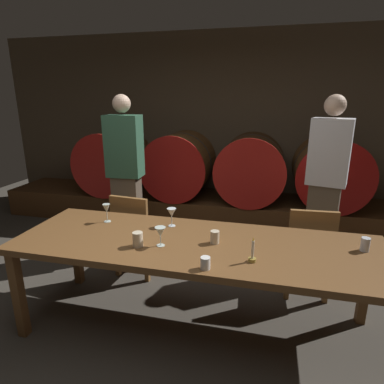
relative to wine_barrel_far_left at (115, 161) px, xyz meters
The scene contains 20 objects.
ground_plane 3.04m from the wine_barrel_far_left, 58.15° to the right, with size 9.20×9.20×0.00m, color #3F3A33.
back_wall 1.71m from the wine_barrel_far_left, 19.69° to the left, with size 7.07×0.24×2.73m, color brown.
barrel_shelf 1.67m from the wine_barrel_far_left, ahead, with size 6.37×0.90×0.40m, color #4C2D16.
wine_barrel_far_left is the anchor object (origin of this frame).
wine_barrel_center_left 1.05m from the wine_barrel_far_left, ahead, with size 0.93×0.93×0.93m.
wine_barrel_center_right 2.07m from the wine_barrel_far_left, ahead, with size 0.93×0.93×0.93m.
wine_barrel_far_right 3.10m from the wine_barrel_far_left, ahead, with size 0.93×0.93×0.93m.
dining_table 2.96m from the wine_barrel_far_left, 51.94° to the right, with size 2.77×0.90×0.76m.
chair_left 1.97m from the wine_barrel_far_left, 58.19° to the right, with size 0.44×0.44×0.88m.
chair_right 3.18m from the wine_barrel_far_left, 31.10° to the right, with size 0.42×0.42×0.88m.
guest_left 1.41m from the wine_barrel_far_left, 58.35° to the right, with size 0.39×0.26×1.84m.
guest_right 3.08m from the wine_barrel_far_left, 20.19° to the right, with size 0.43×0.33×1.83m.
candle_center 3.38m from the wine_barrel_far_left, 48.53° to the right, with size 0.05×0.05×0.17m.
wine_glass_left 2.32m from the wine_barrel_far_left, 65.22° to the right, with size 0.06×0.06×0.16m.
wine_glass_center 2.59m from the wine_barrel_far_left, 53.25° to the right, with size 0.08×0.08×0.16m.
wine_glass_right 2.91m from the wine_barrel_far_left, 57.22° to the right, with size 0.08×0.08×0.14m.
cup_far_left 2.87m from the wine_barrel_far_left, 60.35° to the right, with size 0.07×0.07×0.11m, color beige.
cup_center_left 3.03m from the wine_barrel_far_left, 49.82° to the right, with size 0.07×0.07×0.10m, color beige.
cup_center_right 3.33m from the wine_barrel_far_left, 54.01° to the right, with size 0.06×0.06×0.08m, color white.
cup_far_right 3.72m from the wine_barrel_far_left, 36.15° to the right, with size 0.06×0.06×0.10m, color silver.
Camera 1 is at (0.77, -2.01, 1.80)m, focal length 30.21 mm.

